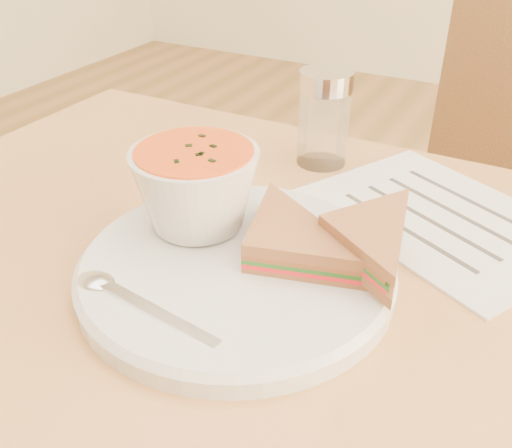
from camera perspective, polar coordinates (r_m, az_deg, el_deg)
The scene contains 8 objects.
chair_far at distance 1.02m, azimuth 20.59°, elevation -4.92°, with size 0.44×0.44×0.99m, color brown, non-canonical shape.
plate at distance 0.53m, azimuth -2.00°, elevation -4.62°, with size 0.29×0.29×0.02m, color silver, non-canonical shape.
soup_bowl at distance 0.55m, azimuth -5.98°, elevation 3.20°, with size 0.12×0.12×0.08m, color silver, non-canonical shape.
sandwich_half_a at distance 0.49m, azimuth -1.50°, elevation -3.83°, with size 0.12×0.12×0.04m, color #985F35, non-canonical shape.
sandwich_half_b at distance 0.52m, azimuth 6.20°, elevation -0.62°, with size 0.10×0.10×0.03m, color #985F35, non-canonical shape.
spoon at distance 0.48m, azimuth -11.43°, elevation -7.93°, with size 0.18×0.04×0.01m, color silver, non-canonical shape.
paper_menu at distance 0.65m, azimuth 17.87°, elevation 0.73°, with size 0.27×0.20×0.00m, color white, non-canonical shape.
condiment_shaker at distance 0.72m, azimuth 6.78°, elevation 10.43°, with size 0.07×0.07×0.12m, color silver, non-canonical shape.
Camera 1 is at (0.17, -0.37, 1.07)m, focal length 40.00 mm.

